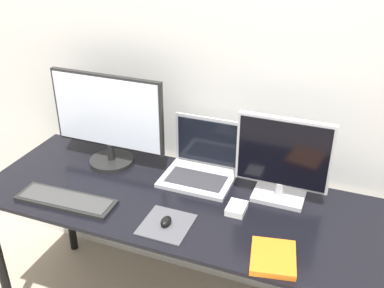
% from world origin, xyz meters
% --- Properties ---
extents(wall_back, '(7.00, 0.05, 2.50)m').
position_xyz_m(wall_back, '(0.00, 0.73, 1.25)').
color(wall_back, silver).
rests_on(wall_back, ground_plane).
extents(desk, '(1.84, 0.66, 0.77)m').
position_xyz_m(desk, '(0.00, 0.33, 0.67)').
color(desk, black).
rests_on(desk, ground_plane).
extents(monitor_left, '(0.57, 0.22, 0.46)m').
position_xyz_m(monitor_left, '(-0.46, 0.51, 1.01)').
color(monitor_left, black).
rests_on(monitor_left, desk).
extents(monitor_right, '(0.40, 0.16, 0.38)m').
position_xyz_m(monitor_right, '(0.38, 0.51, 0.96)').
color(monitor_right, '#B2B2B7').
rests_on(monitor_right, desk).
extents(laptop, '(0.33, 0.27, 0.27)m').
position_xyz_m(laptop, '(0.00, 0.56, 0.83)').
color(laptop, '#ADADB2').
rests_on(laptop, desk).
extents(keyboard, '(0.45, 0.15, 0.02)m').
position_xyz_m(keyboard, '(-0.47, 0.14, 0.78)').
color(keyboard, black).
rests_on(keyboard, desk).
extents(mousepad, '(0.19, 0.20, 0.00)m').
position_xyz_m(mousepad, '(0.00, 0.15, 0.77)').
color(mousepad, '#47474C').
rests_on(mousepad, desk).
extents(mouse, '(0.04, 0.06, 0.03)m').
position_xyz_m(mouse, '(-0.00, 0.14, 0.79)').
color(mouse, black).
rests_on(mouse, mousepad).
extents(book, '(0.20, 0.22, 0.02)m').
position_xyz_m(book, '(0.44, 0.10, 0.78)').
color(book, orange).
rests_on(book, desk).
extents(power_brick, '(0.08, 0.10, 0.03)m').
position_xyz_m(power_brick, '(0.24, 0.34, 0.78)').
color(power_brick, white).
rests_on(power_brick, desk).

